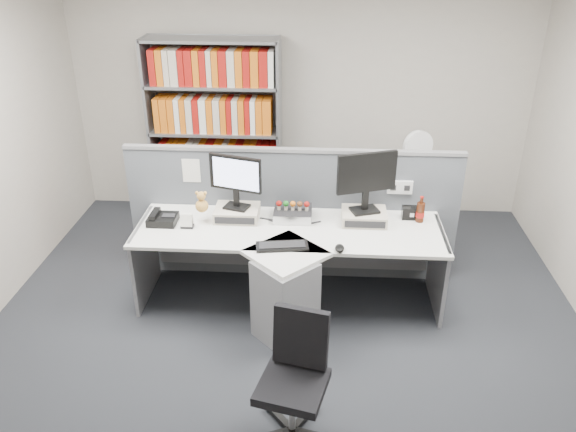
# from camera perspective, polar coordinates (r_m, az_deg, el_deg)

# --- Properties ---
(ground) EXTENTS (5.50, 5.50, 0.00)m
(ground) POSITION_cam_1_polar(r_m,az_deg,el_deg) (4.59, -0.53, -14.04)
(ground) COLOR #2C2E34
(ground) RESTS_ON ground
(room_shell) EXTENTS (5.04, 5.54, 2.72)m
(room_shell) POSITION_cam_1_polar(r_m,az_deg,el_deg) (3.68, -0.65, 7.58)
(room_shell) COLOR #BAB2A6
(room_shell) RESTS_ON ground
(partition) EXTENTS (3.00, 0.08, 1.27)m
(partition) POSITION_cam_1_polar(r_m,az_deg,el_deg) (5.27, 0.46, 0.29)
(partition) COLOR #585D64
(partition) RESTS_ON ground
(desk) EXTENTS (2.60, 1.20, 0.72)m
(desk) POSITION_cam_1_polar(r_m,az_deg,el_deg) (4.80, -0.04, -5.25)
(desk) COLOR white
(desk) RESTS_ON ground
(monitor_riser_left) EXTENTS (0.38, 0.31, 0.10)m
(monitor_riser_left) POSITION_cam_1_polar(r_m,az_deg,el_deg) (5.02, -5.07, 0.30)
(monitor_riser_left) COLOR beige
(monitor_riser_left) RESTS_ON desk
(monitor_riser_right) EXTENTS (0.38, 0.31, 0.10)m
(monitor_riser_right) POSITION_cam_1_polar(r_m,az_deg,el_deg) (4.98, 7.54, -0.06)
(monitor_riser_right) COLOR beige
(monitor_riser_right) RESTS_ON desk
(monitor_left) EXTENTS (0.45, 0.20, 0.47)m
(monitor_left) POSITION_cam_1_polar(r_m,az_deg,el_deg) (4.88, -5.22, 3.81)
(monitor_left) COLOR black
(monitor_left) RESTS_ON monitor_riser_left
(monitor_right) EXTENTS (0.50, 0.23, 0.53)m
(monitor_right) POSITION_cam_1_polar(r_m,az_deg,el_deg) (4.83, 7.79, 3.82)
(monitor_right) COLOR black
(monitor_right) RESTS_ON monitor_riser_right
(desktop_pc) EXTENTS (0.33, 0.29, 0.09)m
(desktop_pc) POSITION_cam_1_polar(r_m,az_deg,el_deg) (5.01, 0.49, 0.23)
(desktop_pc) COLOR black
(desktop_pc) RESTS_ON desk
(figurines) EXTENTS (0.29, 0.05, 0.09)m
(figurines) POSITION_cam_1_polar(r_m,az_deg,el_deg) (4.95, 0.48, 1.13)
(figurines) COLOR beige
(figurines) RESTS_ON desktop_pc
(keyboard) EXTENTS (0.43, 0.22, 0.03)m
(keyboard) POSITION_cam_1_polar(r_m,az_deg,el_deg) (4.57, -0.59, -2.99)
(keyboard) COLOR black
(keyboard) RESTS_ON desk
(mouse) EXTENTS (0.07, 0.12, 0.04)m
(mouse) POSITION_cam_1_polar(r_m,az_deg,el_deg) (4.54, 5.13, -3.20)
(mouse) COLOR black
(mouse) RESTS_ON desk
(desk_phone) EXTENTS (0.24, 0.22, 0.10)m
(desk_phone) POSITION_cam_1_polar(r_m,az_deg,el_deg) (5.04, -12.36, -0.27)
(desk_phone) COLOR black
(desk_phone) RESTS_ON desk
(desk_calendar) EXTENTS (0.11, 0.08, 0.13)m
(desk_calendar) POSITION_cam_1_polar(r_m,az_deg,el_deg) (4.92, -9.97, -0.55)
(desk_calendar) COLOR black
(desk_calendar) RESTS_ON desk
(plush_toy) EXTENTS (0.11, 0.11, 0.19)m
(plush_toy) POSITION_cam_1_polar(r_m,az_deg,el_deg) (4.93, -8.55, 1.26)
(plush_toy) COLOR gold
(plush_toy) RESTS_ON monitor_riser_left
(speaker) EXTENTS (0.16, 0.09, 0.11)m
(speaker) POSITION_cam_1_polar(r_m,az_deg,el_deg) (5.11, 12.12, 0.32)
(speaker) COLOR black
(speaker) RESTS_ON desk
(cola_bottle) EXTENTS (0.07, 0.07, 0.24)m
(cola_bottle) POSITION_cam_1_polar(r_m,az_deg,el_deg) (5.06, 12.97, 0.37)
(cola_bottle) COLOR #3F190A
(cola_bottle) RESTS_ON desk
(shelving_unit) EXTENTS (1.41, 0.40, 2.00)m
(shelving_unit) POSITION_cam_1_polar(r_m,az_deg,el_deg) (6.35, -7.16, 7.98)
(shelving_unit) COLOR gray
(shelving_unit) RESTS_ON ground
(filing_cabinet) EXTENTS (0.45, 0.61, 0.70)m
(filing_cabinet) POSITION_cam_1_polar(r_m,az_deg,el_deg) (6.14, 12.06, 0.57)
(filing_cabinet) COLOR gray
(filing_cabinet) RESTS_ON ground
(desk_fan) EXTENTS (0.30, 0.18, 0.52)m
(desk_fan) POSITION_cam_1_polar(r_m,az_deg,el_deg) (5.88, 12.69, 6.48)
(desk_fan) COLOR white
(desk_fan) RESTS_ON filing_cabinet
(office_chair) EXTENTS (0.57, 0.57, 0.86)m
(office_chair) POSITION_cam_1_polar(r_m,az_deg,el_deg) (3.78, 0.74, -15.40)
(office_chair) COLOR silver
(office_chair) RESTS_ON ground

